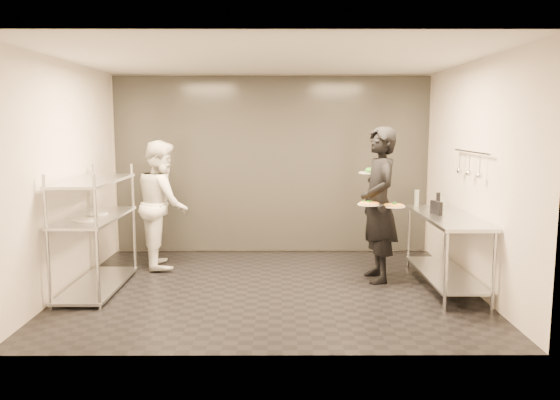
{
  "coord_description": "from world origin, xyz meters",
  "views": [
    {
      "loc": [
        0.1,
        -6.59,
        2.03
      ],
      "look_at": [
        0.12,
        0.09,
        1.1
      ],
      "focal_mm": 35.0,
      "sensor_mm": 36.0,
      "label": 1
    }
  ],
  "objects_px": {
    "waiter": "(379,205)",
    "pizza_plate_near": "(369,204)",
    "bottle_clear": "(442,205)",
    "pass_rack": "(95,228)",
    "salad_plate": "(370,171)",
    "bottle_dark": "(438,200)",
    "chef": "(163,204)",
    "prep_counter": "(446,239)",
    "pizza_plate_far": "(394,206)",
    "bottle_green": "(417,198)",
    "pos_monitor": "(436,208)"
  },
  "relations": [
    {
      "from": "salad_plate",
      "to": "bottle_dark",
      "type": "bearing_deg",
      "value": 4.21
    },
    {
      "from": "prep_counter",
      "to": "salad_plate",
      "type": "height_order",
      "value": "salad_plate"
    },
    {
      "from": "prep_counter",
      "to": "bottle_clear",
      "type": "xyz_separation_m",
      "value": [
        0.03,
        0.32,
        0.38
      ]
    },
    {
      "from": "chef",
      "to": "bottle_clear",
      "type": "xyz_separation_m",
      "value": [
        3.76,
        -0.78,
        0.1
      ]
    },
    {
      "from": "pass_rack",
      "to": "bottle_clear",
      "type": "bearing_deg",
      "value": 4.25
    },
    {
      "from": "waiter",
      "to": "salad_plate",
      "type": "xyz_separation_m",
      "value": [
        -0.07,
        0.29,
        0.41
      ]
    },
    {
      "from": "pass_rack",
      "to": "waiter",
      "type": "distance_m",
      "value": 3.58
    },
    {
      "from": "pos_monitor",
      "to": "bottle_green",
      "type": "bearing_deg",
      "value": 82.64
    },
    {
      "from": "pos_monitor",
      "to": "bottle_dark",
      "type": "relative_size",
      "value": 1.21
    },
    {
      "from": "waiter",
      "to": "pizza_plate_near",
      "type": "height_order",
      "value": "waiter"
    },
    {
      "from": "salad_plate",
      "to": "bottle_clear",
      "type": "height_order",
      "value": "salad_plate"
    },
    {
      "from": "bottle_green",
      "to": "pass_rack",
      "type": "bearing_deg",
      "value": -169.05
    },
    {
      "from": "chef",
      "to": "bottle_dark",
      "type": "height_order",
      "value": "chef"
    },
    {
      "from": "bottle_clear",
      "to": "bottle_dark",
      "type": "bearing_deg",
      "value": 81.0
    },
    {
      "from": "prep_counter",
      "to": "bottle_green",
      "type": "height_order",
      "value": "bottle_green"
    },
    {
      "from": "pass_rack",
      "to": "chef",
      "type": "height_order",
      "value": "chef"
    },
    {
      "from": "bottle_dark",
      "to": "pizza_plate_far",
      "type": "bearing_deg",
      "value": -141.44
    },
    {
      "from": "pizza_plate_far",
      "to": "bottle_clear",
      "type": "relative_size",
      "value": 1.64
    },
    {
      "from": "bottle_green",
      "to": "bottle_dark",
      "type": "distance_m",
      "value": 0.28
    },
    {
      "from": "prep_counter",
      "to": "waiter",
      "type": "relative_size",
      "value": 0.9
    },
    {
      "from": "prep_counter",
      "to": "pizza_plate_near",
      "type": "relative_size",
      "value": 6.23
    },
    {
      "from": "salad_plate",
      "to": "bottle_dark",
      "type": "xyz_separation_m",
      "value": [
        0.94,
        0.07,
        -0.39
      ]
    },
    {
      "from": "bottle_clear",
      "to": "pass_rack",
      "type": "bearing_deg",
      "value": -175.75
    },
    {
      "from": "pizza_plate_far",
      "to": "bottle_clear",
      "type": "height_order",
      "value": "bottle_clear"
    },
    {
      "from": "waiter",
      "to": "pizza_plate_far",
      "type": "relative_size",
      "value": 7.09
    },
    {
      "from": "pos_monitor",
      "to": "prep_counter",
      "type": "bearing_deg",
      "value": -43.59
    },
    {
      "from": "pass_rack",
      "to": "pizza_plate_near",
      "type": "height_order",
      "value": "pass_rack"
    },
    {
      "from": "salad_plate",
      "to": "prep_counter",
      "type": "bearing_deg",
      "value": -37.63
    },
    {
      "from": "pizza_plate_far",
      "to": "waiter",
      "type": "bearing_deg",
      "value": 123.91
    },
    {
      "from": "chef",
      "to": "bottle_clear",
      "type": "height_order",
      "value": "chef"
    },
    {
      "from": "chef",
      "to": "bottle_green",
      "type": "xyz_separation_m",
      "value": [
        3.55,
        -0.3,
        0.13
      ]
    },
    {
      "from": "pos_monitor",
      "to": "bottle_clear",
      "type": "bearing_deg",
      "value": 46.87
    },
    {
      "from": "bottle_clear",
      "to": "bottle_dark",
      "type": "height_order",
      "value": "bottle_dark"
    },
    {
      "from": "waiter",
      "to": "bottle_green",
      "type": "distance_m",
      "value": 0.74
    },
    {
      "from": "prep_counter",
      "to": "bottle_dark",
      "type": "bearing_deg",
      "value": 82.69
    },
    {
      "from": "pizza_plate_far",
      "to": "bottle_green",
      "type": "relative_size",
      "value": 1.27
    },
    {
      "from": "waiter",
      "to": "salad_plate",
      "type": "distance_m",
      "value": 0.5
    },
    {
      "from": "prep_counter",
      "to": "salad_plate",
      "type": "bearing_deg",
      "value": 142.37
    },
    {
      "from": "pass_rack",
      "to": "pizza_plate_far",
      "type": "relative_size",
      "value": 5.67
    },
    {
      "from": "pass_rack",
      "to": "salad_plate",
      "type": "bearing_deg",
      "value": 10.72
    },
    {
      "from": "prep_counter",
      "to": "pizza_plate_near",
      "type": "bearing_deg",
      "value": 169.6
    },
    {
      "from": "pizza_plate_far",
      "to": "salad_plate",
      "type": "distance_m",
      "value": 0.68
    },
    {
      "from": "waiter",
      "to": "pos_monitor",
      "type": "distance_m",
      "value": 0.72
    },
    {
      "from": "waiter",
      "to": "pizza_plate_far",
      "type": "distance_m",
      "value": 0.26
    },
    {
      "from": "waiter",
      "to": "pizza_plate_near",
      "type": "bearing_deg",
      "value": -45.49
    },
    {
      "from": "salad_plate",
      "to": "bottle_green",
      "type": "bearing_deg",
      "value": 12.1
    },
    {
      "from": "waiter",
      "to": "salad_plate",
      "type": "bearing_deg",
      "value": -172.51
    },
    {
      "from": "pizza_plate_near",
      "to": "bottle_dark",
      "type": "relative_size",
      "value": 1.5
    },
    {
      "from": "pizza_plate_far",
      "to": "salad_plate",
      "type": "relative_size",
      "value": 0.93
    },
    {
      "from": "pizza_plate_near",
      "to": "bottle_clear",
      "type": "distance_m",
      "value": 0.98
    }
  ]
}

